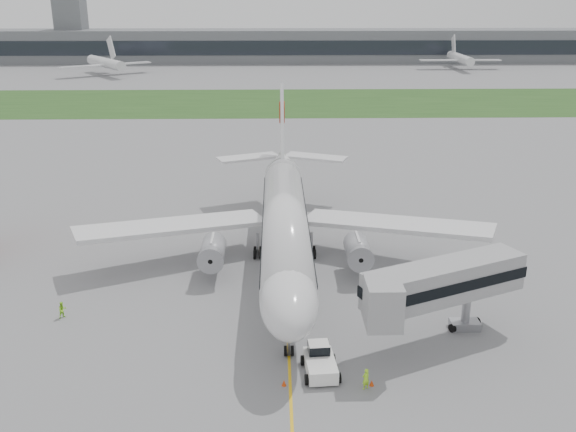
{
  "coord_description": "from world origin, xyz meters",
  "views": [
    {
      "loc": [
        -1.14,
        -63.69,
        30.02
      ],
      "look_at": [
        0.3,
        2.0,
        6.92
      ],
      "focal_mm": 40.0,
      "sensor_mm": 36.0,
      "label": 1
    }
  ],
  "objects_px": {
    "airliner": "(285,218)",
    "jet_bridge": "(436,285)",
    "pushback_tug": "(320,361)",
    "ground_crew_near": "(366,379)"
  },
  "relations": [
    {
      "from": "airliner",
      "to": "jet_bridge",
      "type": "bearing_deg",
      "value": -54.27
    },
    {
      "from": "pushback_tug",
      "to": "ground_crew_near",
      "type": "xyz_separation_m",
      "value": [
        3.48,
        -2.55,
        -0.1
      ]
    },
    {
      "from": "jet_bridge",
      "to": "ground_crew_near",
      "type": "xyz_separation_m",
      "value": [
        -6.96,
        -6.95,
        -4.83
      ]
    },
    {
      "from": "pushback_tug",
      "to": "jet_bridge",
      "type": "relative_size",
      "value": 0.28
    },
    {
      "from": "airliner",
      "to": "pushback_tug",
      "type": "relative_size",
      "value": 12.07
    },
    {
      "from": "jet_bridge",
      "to": "ground_crew_near",
      "type": "relative_size",
      "value": 8.74
    },
    {
      "from": "jet_bridge",
      "to": "ground_crew_near",
      "type": "distance_m",
      "value": 10.96
    },
    {
      "from": "pushback_tug",
      "to": "jet_bridge",
      "type": "height_order",
      "value": "jet_bridge"
    },
    {
      "from": "airliner",
      "to": "ground_crew_near",
      "type": "xyz_separation_m",
      "value": [
        6.0,
        -24.97,
        -4.75
      ]
    },
    {
      "from": "ground_crew_near",
      "to": "airliner",
      "type": "bearing_deg",
      "value": -107.28
    }
  ]
}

